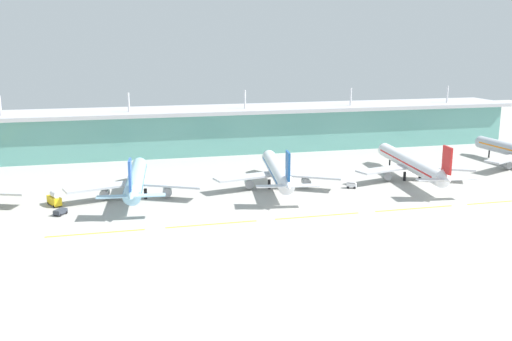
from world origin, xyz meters
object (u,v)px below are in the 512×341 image
at_px(airliner_far_middle, 411,164).
at_px(airliner_near_middle, 136,180).
at_px(fuel_truck, 54,199).
at_px(baggage_cart, 352,185).
at_px(airliner_center, 277,171).
at_px(pushback_tug, 60,212).

bearing_deg(airliner_far_middle, airliner_near_middle, -179.47).
bearing_deg(fuel_truck, baggage_cart, -1.63).
relative_size(airliner_far_middle, baggage_cart, 17.49).
height_order(airliner_center, baggage_cart, airliner_center).
xyz_separation_m(airliner_near_middle, airliner_center, (52.28, 1.46, 0.00)).
xyz_separation_m(airliner_center, airliner_far_middle, (55.57, -0.45, 0.01)).
height_order(airliner_center, airliner_far_middle, same).
xyz_separation_m(airliner_near_middle, airliner_far_middle, (107.86, 1.01, 0.01)).
bearing_deg(baggage_cart, fuel_truck, 178.37).
xyz_separation_m(airliner_center, fuel_truck, (-79.61, -4.52, -4.18)).
relative_size(pushback_tug, fuel_truck, 0.66).
relative_size(airliner_far_middle, pushback_tug, 14.03).
relative_size(baggage_cart, pushback_tug, 0.80).
bearing_deg(pushback_tug, airliner_near_middle, 31.18).
xyz_separation_m(airliner_center, baggage_cart, (26.98, -7.56, -5.18)).
height_order(baggage_cart, pushback_tug, baggage_cart).
distance_m(airliner_near_middle, fuel_truck, 27.81).
bearing_deg(airliner_far_middle, airliner_center, 179.53).
bearing_deg(airliner_near_middle, airliner_far_middle, 0.53).
bearing_deg(airliner_near_middle, baggage_cart, -4.40).
relative_size(airliner_far_middle, fuel_truck, 9.20).
distance_m(airliner_near_middle, airliner_far_middle, 107.86).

